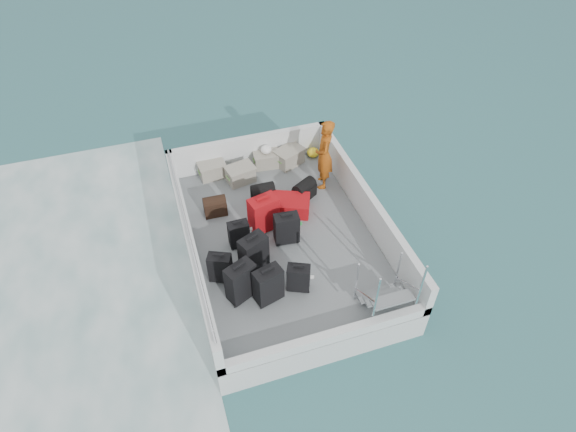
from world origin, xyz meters
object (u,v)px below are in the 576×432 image
Objects in this scene: suitcase_7 at (287,229)px; crate_3 at (289,157)px; crate_1 at (241,175)px; suitcase_1 at (220,268)px; passenger at (324,155)px; crate_2 at (266,160)px; suitcase_3 at (268,285)px; crate_0 at (212,170)px; suitcase_8 at (289,205)px; suitcase_4 at (254,253)px; suitcase_6 at (298,278)px; suitcase_2 at (239,234)px; suitcase_5 at (264,214)px; suitcase_0 at (241,282)px.

suitcase_7 is 1.08× the size of crate_3.
suitcase_7 is at bearing -78.90° from crate_1.
passenger is (2.63, 1.89, 0.48)m from suitcase_1.
suitcase_7 is at bearing -96.98° from crate_2.
suitcase_3 is 3.56m from crate_0.
suitcase_7 is 0.41× the size of passenger.
crate_1 reaches higher than suitcase_8.
suitcase_4 is 0.90× the size of suitcase_8.
suitcase_6 is 3.16m from crate_1.
crate_2 is (0.29, 2.35, -0.16)m from suitcase_7.
crate_2 is (1.16, 2.18, -0.11)m from suitcase_2.
suitcase_8 is at bearing -38.57° from passenger.
crate_0 is 1.00× the size of crate_2.
suitcase_7 reaches higher than suitcase_2.
suitcase_2 is at bearing 142.97° from suitcase_6.
suitcase_5 is at bearing -40.57° from passenger.
suitcase_8 is (0.47, 1.92, -0.11)m from suitcase_6.
suitcase_0 is at bearing -103.66° from crate_1.
suitcase_5 reaches higher than crate_1.
suitcase_3 is 1.20× the size of crate_3.
suitcase_7 reaches higher than crate_1.
crate_2 is (0.99, 3.55, -0.19)m from suitcase_3.
crate_0 is (0.43, 2.89, -0.14)m from suitcase_1.
suitcase_4 is (0.63, 0.10, 0.06)m from suitcase_1.
crate_3 is (0.95, 3.40, -0.09)m from suitcase_6.
suitcase_0 is 1.37× the size of suitcase_2.
suitcase_1 is 1.46m from suitcase_5.
suitcase_7 is (0.16, 1.14, 0.05)m from suitcase_6.
crate_3 is at bearing 12.10° from crate_1.
suitcase_1 is 3.54m from crate_3.
suitcase_0 reaches higher than suitcase_1.
crate_0 is at bearing 127.17° from suitcase_6.
suitcase_5 is 1.16× the size of suitcase_7.
crate_3 is at bearing 76.17° from suitcase_1.
suitcase_6 is at bearing -105.62° from crate_3.
crate_2 is at bearing -116.18° from passenger.
suitcase_2 is 1.90m from crate_1.
suitcase_4 is at bearing 77.99° from suitcase_3.
suitcase_6 is at bearing -9.75° from passenger.
crate_0 is at bearing 147.95° from crate_1.
crate_0 is at bearing 180.00° from crate_2.
suitcase_8 is at bearing -60.27° from crate_1.
crate_2 is at bearing 84.03° from suitcase_1.
suitcase_2 reaches higher than crate_2.
suitcase_0 reaches higher than suitcase_4.
suitcase_5 reaches higher than suitcase_6.
crate_0 is 0.91× the size of crate_3.
suitcase_2 is 0.74× the size of suitcase_5.
crate_1 is (0.55, -0.35, 0.01)m from crate_0.
suitcase_5 is 0.48× the size of passenger.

